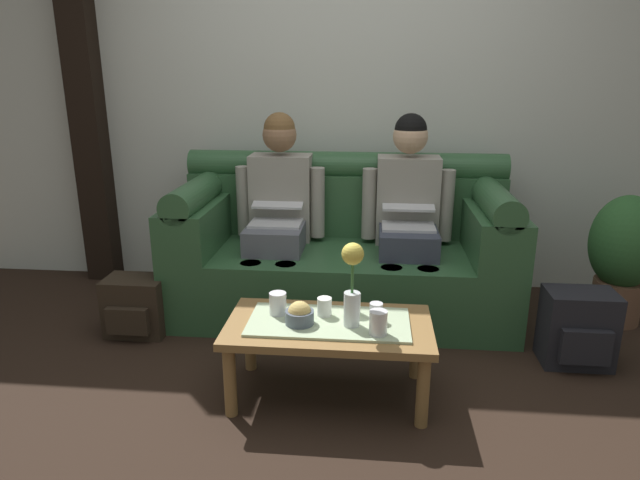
% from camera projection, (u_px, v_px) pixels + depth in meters
% --- Properties ---
extents(ground_plane, '(14.00, 14.00, 0.00)m').
position_uv_depth(ground_plane, '(326.00, 413.00, 2.47)').
color(ground_plane, black).
extents(back_wall_patterned, '(6.00, 0.12, 2.90)m').
position_uv_depth(back_wall_patterned, '(349.00, 72.00, 3.66)').
color(back_wall_patterned, silver).
rests_on(back_wall_patterned, ground_plane).
extents(timber_pillar, '(0.20, 0.20, 2.90)m').
position_uv_depth(timber_pillar, '(84.00, 72.00, 3.71)').
color(timber_pillar, black).
rests_on(timber_pillar, ground_plane).
extents(couch, '(2.04, 0.88, 0.96)m').
position_uv_depth(couch, '(342.00, 252.00, 3.47)').
color(couch, '#2D5633').
rests_on(couch, ground_plane).
extents(person_left, '(0.56, 0.67, 1.22)m').
position_uv_depth(person_left, '(278.00, 206.00, 3.42)').
color(person_left, '#595B66').
rests_on(person_left, ground_plane).
extents(person_right, '(0.56, 0.67, 1.22)m').
position_uv_depth(person_right, '(408.00, 209.00, 3.35)').
color(person_right, '#383D4C').
rests_on(person_right, ground_plane).
extents(coffee_table, '(0.93, 0.50, 0.38)m').
position_uv_depth(coffee_table, '(329.00, 333.00, 2.52)').
color(coffee_table, olive).
rests_on(coffee_table, ground_plane).
extents(flower_vase, '(0.10, 0.10, 0.38)m').
position_uv_depth(flower_vase, '(352.00, 280.00, 2.40)').
color(flower_vase, silver).
rests_on(flower_vase, coffee_table).
extents(snack_bowl, '(0.13, 0.13, 0.11)m').
position_uv_depth(snack_bowl, '(300.00, 315.00, 2.46)').
color(snack_bowl, '#4C5666').
rests_on(snack_bowl, coffee_table).
extents(cup_near_left, '(0.06, 0.06, 0.09)m').
position_uv_depth(cup_near_left, '(376.00, 312.00, 2.49)').
color(cup_near_left, silver).
rests_on(cup_near_left, coffee_table).
extents(cup_near_right, '(0.07, 0.07, 0.09)m').
position_uv_depth(cup_near_right, '(324.00, 307.00, 2.55)').
color(cup_near_right, white).
rests_on(cup_near_right, coffee_table).
extents(cup_far_center, '(0.08, 0.08, 0.10)m').
position_uv_depth(cup_far_center, '(278.00, 303.00, 2.56)').
color(cup_far_center, silver).
rests_on(cup_far_center, coffee_table).
extents(cup_far_left, '(0.07, 0.07, 0.10)m').
position_uv_depth(cup_far_left, '(353.00, 303.00, 2.57)').
color(cup_far_left, white).
rests_on(cup_far_left, coffee_table).
extents(cup_far_right, '(0.08, 0.08, 0.11)m').
position_uv_depth(cup_far_right, '(378.00, 323.00, 2.36)').
color(cup_far_right, silver).
rests_on(cup_far_right, coffee_table).
extents(backpack_right, '(0.35, 0.27, 0.40)m').
position_uv_depth(backpack_right, '(578.00, 329.00, 2.84)').
color(backpack_right, black).
rests_on(backpack_right, ground_plane).
extents(backpack_left, '(0.34, 0.27, 0.34)m').
position_uv_depth(backpack_left, '(136.00, 307.00, 3.18)').
color(backpack_left, '#2D2319').
rests_on(backpack_left, ground_plane).
extents(potted_plant, '(0.40, 0.40, 0.78)m').
position_uv_depth(potted_plant, '(624.00, 253.00, 3.26)').
color(potted_plant, brown).
rests_on(potted_plant, ground_plane).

